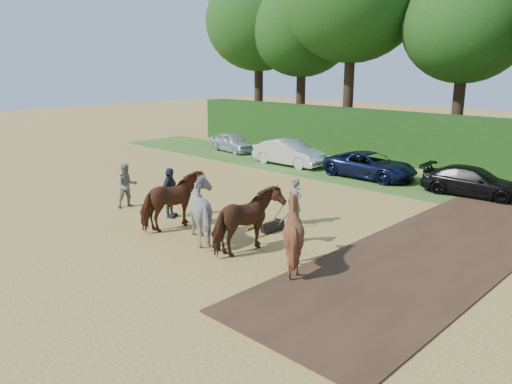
{
  "coord_description": "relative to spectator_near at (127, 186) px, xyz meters",
  "views": [
    {
      "loc": [
        7.68,
        -8.24,
        5.67
      ],
      "look_at": [
        -3.97,
        3.72,
        1.4
      ],
      "focal_mm": 35.0,
      "sensor_mm": 36.0,
      "label": 1
    }
  ],
  "objects": [
    {
      "name": "grass_verge",
      "position": [
        9.8,
        11.82,
        -0.89
      ],
      "size": [
        50.0,
        5.0,
        0.03
      ],
      "primitive_type": "cube",
      "color": "#38601E",
      "rests_on": "ground"
    },
    {
      "name": "spectator_near",
      "position": [
        0.0,
        0.0,
        0.0
      ],
      "size": [
        0.89,
        1.03,
        1.81
      ],
      "primitive_type": "imported",
      "rotation": [
        0.0,
        0.0,
        1.3
      ],
      "color": "tan",
      "rests_on": "ground"
    },
    {
      "name": "plough_team",
      "position": [
        6.25,
        -0.12,
        0.1
      ],
      "size": [
        6.65,
        4.84,
        2.03
      ],
      "color": "maroon",
      "rests_on": "ground"
    },
    {
      "name": "spectator_far",
      "position": [
        2.38,
        0.39,
        0.06
      ],
      "size": [
        0.9,
        1.22,
        1.92
      ],
      "primitive_type": "imported",
      "rotation": [
        0.0,
        0.0,
        2.01
      ],
      "color": "#272B34",
      "rests_on": "ground"
    },
    {
      "name": "parked_cars",
      "position": [
        4.78,
        11.71,
        -0.23
      ],
      "size": [
        29.99,
        2.69,
        1.48
      ],
      "color": "silver",
      "rests_on": "ground"
    },
    {
      "name": "earth_strip",
      "position": [
        11.3,
        4.82,
        -0.88
      ],
      "size": [
        4.5,
        17.0,
        0.05
      ],
      "primitive_type": "cube",
      "color": "#472D1C",
      "rests_on": "ground"
    },
    {
      "name": "ground",
      "position": [
        9.8,
        -2.18,
        -0.9
      ],
      "size": [
        120.0,
        120.0,
        0.0
      ],
      "primitive_type": "plane",
      "color": "gold",
      "rests_on": "ground"
    }
  ]
}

